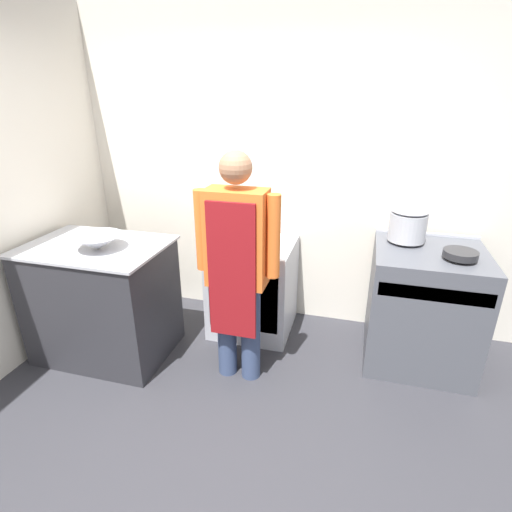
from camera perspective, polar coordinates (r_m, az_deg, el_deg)
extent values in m
plane|color=#2D2D33|center=(2.60, -8.35, -27.86)|extent=(14.00, 14.00, 0.00)
cube|color=silver|center=(3.52, 2.75, 11.92)|extent=(8.00, 0.05, 2.70)
cube|color=silver|center=(3.59, -29.65, 9.26)|extent=(0.05, 8.00, 2.70)
cube|color=#2D2D33|center=(3.40, -20.95, -6.04)|extent=(1.00, 0.71, 0.91)
cube|color=#B2B5BC|center=(3.22, -22.08, 1.28)|extent=(1.05, 0.74, 0.02)
cube|color=#4C4F56|center=(3.34, 22.63, -6.69)|extent=(0.79, 0.75, 0.92)
cube|color=#B2B5BC|center=(2.89, 24.21, -4.95)|extent=(0.72, 0.03, 0.10)
cube|color=#B2B5BC|center=(3.49, 23.18, 2.95)|extent=(0.79, 0.03, 0.02)
cube|color=silver|center=(3.51, -0.39, -4.36)|extent=(0.68, 0.64, 0.82)
cube|color=silver|center=(3.23, -1.90, -6.11)|extent=(0.58, 0.02, 0.57)
cylinder|color=#38476B|center=(2.99, -4.19, -10.24)|extent=(0.14, 0.14, 0.76)
cylinder|color=#38476B|center=(2.94, -0.77, -10.77)|extent=(0.14, 0.14, 0.76)
cube|color=orange|center=(2.64, -2.75, 2.54)|extent=(0.41, 0.22, 0.66)
cube|color=maroon|center=(2.61, -3.49, -2.44)|extent=(0.32, 0.02, 0.95)
cylinder|color=orange|center=(2.71, -7.75, 3.65)|extent=(0.09, 0.09, 0.56)
cylinder|color=orange|center=(2.57, 2.51, 2.74)|extent=(0.09, 0.09, 0.56)
sphere|color=#9E7051|center=(2.52, -2.94, 12.50)|extent=(0.21, 0.21, 0.21)
cone|color=#B2B5BC|center=(3.10, -21.72, 1.85)|extent=(0.36, 0.36, 0.11)
cylinder|color=#B2B5BC|center=(3.22, 20.83, 3.92)|extent=(0.27, 0.27, 0.21)
ellipsoid|color=#B2B5BC|center=(3.18, 21.14, 6.04)|extent=(0.27, 0.27, 0.05)
cylinder|color=#262628|center=(3.05, 27.18, 0.25)|extent=(0.23, 0.23, 0.05)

